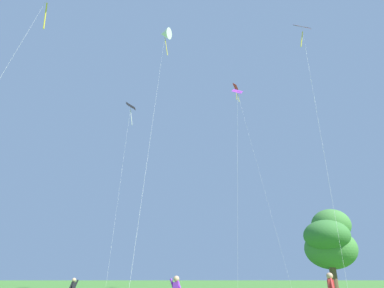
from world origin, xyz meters
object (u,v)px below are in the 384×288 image
at_px(kite_red_high, 238,96).
at_px(kite_yellow_diamond, 45,6).
at_px(kite_white_distant, 165,34).
at_px(kite_black_large, 130,113).
at_px(tree_left_oak, 330,240).
at_px(kite_pink_low, 303,34).
at_px(kite_purple_streamer, 237,100).

relative_size(kite_red_high, kite_yellow_diamond, 1.22).
bearing_deg(kite_white_distant, kite_red_high, 54.35).
distance_m(kite_red_high, kite_black_large, 17.03).
bearing_deg(tree_left_oak, kite_red_high, 107.91).
height_order(kite_white_distant, kite_pink_low, kite_white_distant).
bearing_deg(kite_black_large, kite_red_high, 1.13).
height_order(kite_white_distant, kite_yellow_diamond, kite_white_distant).
bearing_deg(kite_pink_low, kite_white_distant, 164.87).
relative_size(kite_black_large, kite_yellow_diamond, 1.08).
bearing_deg(kite_red_high, tree_left_oak, -72.09).
relative_size(kite_black_large, kite_pink_low, 1.02).
height_order(kite_white_distant, kite_black_large, kite_white_distant).
distance_m(kite_white_distant, kite_black_large, 15.94).
height_order(kite_black_large, tree_left_oak, kite_black_large).
bearing_deg(kite_black_large, kite_yellow_diamond, -98.28).
xyz_separation_m(kite_red_high, kite_pink_low, (3.80, -18.65, -3.58)).
bearing_deg(kite_yellow_diamond, kite_pink_low, 11.95).
xyz_separation_m(kite_black_large, kite_purple_streamer, (15.93, -3.59, 0.36)).
height_order(kite_yellow_diamond, tree_left_oak, kite_yellow_diamond).
bearing_deg(tree_left_oak, kite_white_distant, 178.69).
distance_m(kite_pink_low, kite_purple_streamer, 15.44).
height_order(kite_red_high, kite_black_large, kite_red_high).
distance_m(kite_purple_streamer, tree_left_oak, 24.10).
bearing_deg(kite_red_high, kite_pink_low, -78.49).
distance_m(kite_white_distant, tree_left_oak, 27.81).
xyz_separation_m(kite_black_large, kite_pink_low, (20.51, -18.32, -0.32)).
bearing_deg(kite_yellow_diamond, tree_left_oak, 18.98).
relative_size(kite_purple_streamer, tree_left_oak, 3.71).
relative_size(kite_white_distant, tree_left_oak, 3.85).
bearing_deg(kite_purple_streamer, kite_yellow_diamond, -134.32).
distance_m(kite_black_large, kite_yellow_diamond, 23.69).
height_order(kite_red_high, tree_left_oak, kite_red_high).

